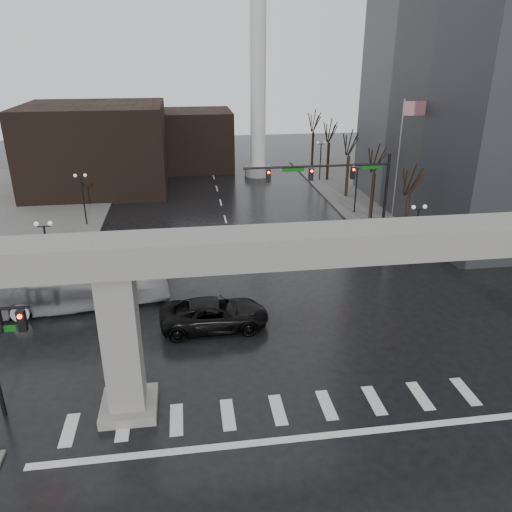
{
  "coord_description": "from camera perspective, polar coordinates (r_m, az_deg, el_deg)",
  "views": [
    {
      "loc": [
        -3.77,
        -19.79,
        15.97
      ],
      "look_at": [
        0.15,
        7.36,
        4.5
      ],
      "focal_mm": 35.0,
      "sensor_mm": 36.0,
      "label": 1
    }
  ],
  "objects": [
    {
      "name": "lamp_left_0",
      "position": [
        37.32,
        -22.8,
        1.28
      ],
      "size": [
        1.22,
        0.32,
        5.11
      ],
      "color": "black",
      "rests_on": "ground"
    },
    {
      "name": "smokestack",
      "position": [
        66.56,
        0.24,
        20.43
      ],
      "size": [
        3.6,
        3.6,
        30.0
      ],
      "color": "silver",
      "rests_on": "ground"
    },
    {
      "name": "signal_left_pole",
      "position": [
        25.0,
        -27.17,
        -8.51
      ],
      "size": [
        2.3,
        0.3,
        6.0
      ],
      "color": "black",
      "rests_on": "ground"
    },
    {
      "name": "building_far_left",
      "position": [
        63.58,
        -17.73,
        11.71
      ],
      "size": [
        16.0,
        14.0,
        10.0
      ],
      "primitive_type": "cube",
      "color": "black",
      "rests_on": "ground"
    },
    {
      "name": "lamp_left_2",
      "position": [
        63.79,
        -17.12,
        10.41
      ],
      "size": [
        1.22,
        0.32,
        5.11
      ],
      "color": "black",
      "rests_on": "ground"
    },
    {
      "name": "ground",
      "position": [
        25.71,
        2.09,
        -15.74
      ],
      "size": [
        160.0,
        160.0,
        0.0
      ],
      "primitive_type": "plane",
      "color": "black",
      "rests_on": "ground"
    },
    {
      "name": "lamp_left_1",
      "position": [
        50.34,
        -19.24,
        7.05
      ],
      "size": [
        1.22,
        0.32,
        5.11
      ],
      "color": "black",
      "rests_on": "ground"
    },
    {
      "name": "tree_right_0",
      "position": [
        44.02,
        16.83,
        4.27
      ],
      "size": [
        1.09,
        1.58,
        7.5
      ],
      "color": "black",
      "rests_on": "ground"
    },
    {
      "name": "tree_right_1",
      "position": [
        51.04,
        13.2,
        7.2
      ],
      "size": [
        1.09,
        1.61,
        7.67
      ],
      "color": "black",
      "rests_on": "ground"
    },
    {
      "name": "flagpole_assembly",
      "position": [
        46.7,
        16.36,
        11.39
      ],
      "size": [
        2.06,
        0.12,
        12.0
      ],
      "color": "silver",
      "rests_on": "ground"
    },
    {
      "name": "building_far_mid",
      "position": [
        72.8,
        -6.9,
        13.07
      ],
      "size": [
        10.0,
        10.0,
        8.0
      ],
      "primitive_type": "cube",
      "color": "black",
      "rests_on": "ground"
    },
    {
      "name": "lamp_right_2",
      "position": [
        65.36,
        7.41,
        11.49
      ],
      "size": [
        1.22,
        0.32,
        5.11
      ],
      "color": "black",
      "rests_on": "ground"
    },
    {
      "name": "tree_right_3",
      "position": [
        65.75,
        8.26,
        11.07
      ],
      "size": [
        1.11,
        1.66,
        8.02
      ],
      "color": "black",
      "rests_on": "ground"
    },
    {
      "name": "city_bus",
      "position": [
        35.03,
        -21.19,
        -2.68
      ],
      "size": [
        13.72,
        4.54,
        3.75
      ],
      "primitive_type": "imported",
      "rotation": [
        0.0,
        0.0,
        1.68
      ],
      "color": "#B2B1B7",
      "rests_on": "ground"
    },
    {
      "name": "tree_right_2",
      "position": [
        58.31,
        10.44,
        9.38
      ],
      "size": [
        1.1,
        1.63,
        7.85
      ],
      "color": "black",
      "rests_on": "ground"
    },
    {
      "name": "pickup_truck",
      "position": [
        30.82,
        -4.77,
        -6.63
      ],
      "size": [
        6.67,
        3.17,
        1.84
      ],
      "primitive_type": "imported",
      "rotation": [
        0.0,
        0.0,
        1.59
      ],
      "color": "black",
      "rests_on": "ground"
    },
    {
      "name": "elevated_guideway",
      "position": [
        22.35,
        5.54,
        -1.42
      ],
      "size": [
        48.0,
        2.6,
        8.7
      ],
      "color": "gray",
      "rests_on": "ground"
    },
    {
      "name": "sidewalk_ne",
      "position": [
        65.2,
        19.4,
        7.29
      ],
      "size": [
        28.0,
        36.0,
        0.15
      ],
      "primitive_type": "cube",
      "color": "slate",
      "rests_on": "ground"
    },
    {
      "name": "signal_mast_arm",
      "position": [
        41.89,
        9.89,
        8.35
      ],
      "size": [
        12.12,
        0.43,
        8.0
      ],
      "color": "black",
      "rests_on": "ground"
    },
    {
      "name": "lamp_right_0",
      "position": [
        39.95,
        17.91,
        3.33
      ],
      "size": [
        1.22,
        0.32,
        5.11
      ],
      "color": "black",
      "rests_on": "ground"
    },
    {
      "name": "tree_right_4",
      "position": [
        73.31,
        6.52,
        12.39
      ],
      "size": [
        1.12,
        1.69,
        8.19
      ],
      "color": "black",
      "rests_on": "ground"
    },
    {
      "name": "lamp_right_1",
      "position": [
        52.33,
        11.43,
        8.43
      ],
      "size": [
        1.22,
        0.32,
        5.11
      ],
      "color": "black",
      "rests_on": "ground"
    }
  ]
}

